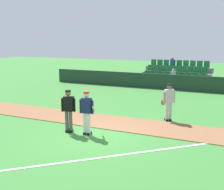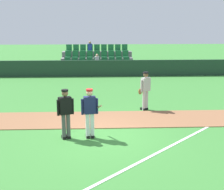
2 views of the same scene
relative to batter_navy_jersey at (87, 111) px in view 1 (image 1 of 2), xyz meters
The scene contains 8 objects.
ground_plane 1.00m from the batter_navy_jersey, 40.21° to the left, with size 80.00×80.00×0.00m, color #387A33.
infield_dirt_path 2.26m from the batter_navy_jersey, 84.23° to the left, with size 28.00×2.23×0.03m, color brown.
foul_line_chalk 3.36m from the batter_navy_jersey, ahead, with size 12.00×0.10×0.01m, color white.
dugout_fence 12.11m from the batter_navy_jersey, 89.03° to the left, with size 20.00×0.16×1.16m, color #1E3828.
stadium_bleachers 13.98m from the batter_navy_jersey, 89.16° to the left, with size 5.55×2.95×2.30m.
batter_navy_jersey is the anchor object (origin of this frame).
umpire_home_plate 0.84m from the batter_navy_jersey, behind, with size 0.56×0.40×1.76m.
runner_grey_jersey 4.15m from the batter_navy_jersey, 54.65° to the left, with size 0.62×0.45×1.76m.
Camera 1 is at (5.66, -10.23, 3.79)m, focal length 48.37 mm.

